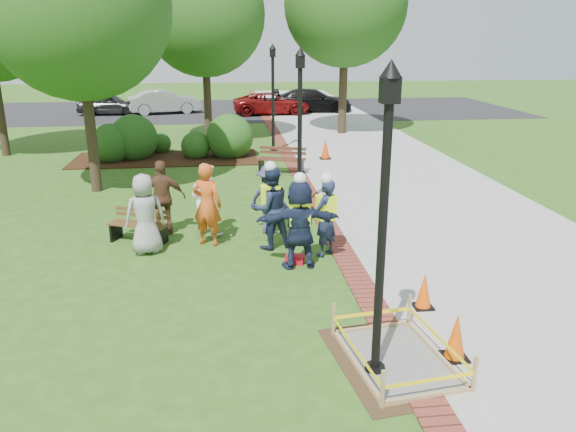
{
  "coord_description": "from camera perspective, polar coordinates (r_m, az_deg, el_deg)",
  "views": [
    {
      "loc": [
        -0.75,
        -9.68,
        4.51
      ],
      "look_at": [
        0.5,
        1.2,
        1.0
      ],
      "focal_mm": 35.0,
      "sensor_mm": 36.0,
      "label": 1
    }
  ],
  "objects": [
    {
      "name": "ground",
      "position": [
        10.7,
        -1.94,
        -7.16
      ],
      "size": [
        100.0,
        100.0,
        0.0
      ],
      "primitive_type": "plane",
      "color": "#285116",
      "rests_on": "ground"
    },
    {
      "name": "sidewalk",
      "position": [
        20.99,
        9.54,
        5.14
      ],
      "size": [
        6.0,
        60.0,
        0.02
      ],
      "primitive_type": "cube",
      "color": "#9E9E99",
      "rests_on": "ground"
    },
    {
      "name": "brick_edging",
      "position": [
        20.34,
        0.67,
        5.0
      ],
      "size": [
        0.5,
        60.0,
        0.03
      ],
      "primitive_type": "cube",
      "color": "maroon",
      "rests_on": "ground"
    },
    {
      "name": "mulch_bed",
      "position": [
        22.25,
        -12.28,
        5.72
      ],
      "size": [
        7.0,
        3.0,
        0.05
      ],
      "primitive_type": "cube",
      "color": "#381E0F",
      "rests_on": "ground"
    },
    {
      "name": "parking_lot",
      "position": [
        36.96,
        -5.44,
        10.68
      ],
      "size": [
        36.0,
        12.0,
        0.01
      ],
      "primitive_type": "cube",
      "color": "black",
      "rests_on": "ground"
    },
    {
      "name": "wet_concrete_pad",
      "position": [
        8.46,
        11.06,
        -12.94
      ],
      "size": [
        2.0,
        2.51,
        0.55
      ],
      "color": "#47331E",
      "rests_on": "ground"
    },
    {
      "name": "bench_near",
      "position": [
        13.31,
        -14.9,
        -1.58
      ],
      "size": [
        1.44,
        0.94,
        0.74
      ],
      "color": "brown",
      "rests_on": "ground"
    },
    {
      "name": "bench_far",
      "position": [
        19.39,
        -0.67,
        5.17
      ],
      "size": [
        1.72,
        1.02,
        0.88
      ],
      "color": "#502B1B",
      "rests_on": "ground"
    },
    {
      "name": "cone_front",
      "position": [
        8.66,
        16.7,
        -11.74
      ],
      "size": [
        0.37,
        0.37,
        0.73
      ],
      "color": "black",
      "rests_on": "ground"
    },
    {
      "name": "cone_back",
      "position": [
        10.03,
        13.65,
        -7.44
      ],
      "size": [
        0.34,
        0.34,
        0.67
      ],
      "color": "black",
      "rests_on": "ground"
    },
    {
      "name": "cone_far",
      "position": [
        21.71,
        3.82,
        6.79
      ],
      "size": [
        0.41,
        0.41,
        0.81
      ],
      "color": "black",
      "rests_on": "ground"
    },
    {
      "name": "toolbox",
      "position": [
        11.7,
        0.71,
        -4.39
      ],
      "size": [
        0.43,
        0.33,
        0.19
      ],
      "primitive_type": "cube",
      "rotation": [
        0.0,
        0.0,
        -0.36
      ],
      "color": "#B80E20",
      "rests_on": "ground"
    },
    {
      "name": "lamp_near",
      "position": [
        7.26,
        9.71,
        1.29
      ],
      "size": [
        0.28,
        0.28,
        4.26
      ],
      "color": "black",
      "rests_on": "ground"
    },
    {
      "name": "lamp_mid",
      "position": [
        14.95,
        1.21,
        9.96
      ],
      "size": [
        0.28,
        0.28,
        4.26
      ],
      "color": "black",
      "rests_on": "ground"
    },
    {
      "name": "lamp_far",
      "position": [
        22.86,
        -1.54,
        12.66
      ],
      "size": [
        0.28,
        0.28,
        4.26
      ],
      "color": "black",
      "rests_on": "ground"
    },
    {
      "name": "tree_left",
      "position": [
        17.64,
        -20.6,
        19.31
      ],
      "size": [
        5.21,
        5.21,
        7.93
      ],
      "color": "#3D2D1E",
      "rests_on": "ground"
    },
    {
      "name": "tree_back",
      "position": [
        25.64,
        -8.55,
        19.57
      ],
      "size": [
        5.24,
        5.24,
        8.04
      ],
      "color": "#3D2D1E",
      "rests_on": "ground"
    },
    {
      "name": "tree_right",
      "position": [
        27.54,
        5.85,
        20.6
      ],
      "size": [
        5.67,
        5.67,
        8.76
      ],
      "color": "#3D2D1E",
      "rests_on": "ground"
    },
    {
      "name": "shrub_a",
      "position": [
        22.41,
        -17.5,
        5.33
      ],
      "size": [
        1.54,
        1.54,
        1.54
      ],
      "primitive_type": "sphere",
      "color": "#1D4E16",
      "rests_on": "ground"
    },
    {
      "name": "shrub_b",
      "position": [
        22.69,
        -15.27,
        5.67
      ],
      "size": [
        1.84,
        1.84,
        1.84
      ],
      "primitive_type": "sphere",
      "color": "#1D4E16",
      "rests_on": "ground"
    },
    {
      "name": "shrub_c",
      "position": [
        22.21,
        -9.31,
        5.81
      ],
      "size": [
        1.12,
        1.12,
        1.12
      ],
      "primitive_type": "sphere",
      "color": "#1D4E16",
      "rests_on": "ground"
    },
    {
      "name": "shrub_d",
      "position": [
        22.26,
        -5.89,
        5.98
      ],
      "size": [
        1.83,
        1.83,
        1.83
      ],
      "primitive_type": "sphere",
      "color": "#1D4E16",
      "rests_on": "ground"
    },
    {
      "name": "shrub_e",
      "position": [
        23.59,
        -12.82,
        6.3
      ],
      "size": [
        0.89,
        0.89,
        0.89
      ],
      "primitive_type": "sphere",
      "color": "#1D4E16",
      "rests_on": "ground"
    },
    {
      "name": "casual_person_a",
      "position": [
        12.4,
        -14.33,
        0.17
      ],
      "size": [
        0.64,
        0.51,
        1.76
      ],
      "color": "gray",
      "rests_on": "ground"
    },
    {
      "name": "casual_person_b",
      "position": [
        12.61,
        -8.21,
        1.14
      ],
      "size": [
        0.71,
        0.6,
        1.88
      ],
      "color": "#CD4F18",
      "rests_on": "ground"
    },
    {
      "name": "casual_person_c",
      "position": [
        13.33,
        -8.3,
        1.69
      ],
      "size": [
        0.65,
        0.61,
        1.72
      ],
      "color": "white",
      "rests_on": "ground"
    },
    {
      "name": "casual_person_d",
      "position": [
        13.52,
        -12.58,
        1.81
      ],
      "size": [
        0.59,
        0.39,
        1.78
      ],
      "color": "brown",
      "rests_on": "ground"
    },
    {
      "name": "casual_person_e",
      "position": [
        13.28,
        -1.87,
        1.69
      ],
      "size": [
        0.63,
        0.59,
        1.67
      ],
      "color": "#35345C",
      "rests_on": "ground"
    },
    {
      "name": "hivis_worker_a",
      "position": [
        11.23,
        1.18,
        -0.55
      ],
      "size": [
        0.61,
        0.41,
        1.99
      ],
      "color": "#1B2248",
      "rests_on": "ground"
    },
    {
      "name": "hivis_worker_b",
      "position": [
        11.89,
        3.84,
        0.09
      ],
      "size": [
        0.63,
        0.62,
        1.82
      ],
      "color": "#1D1D4B",
      "rests_on": "ground"
    },
    {
      "name": "hivis_worker_c",
      "position": [
        12.29,
        -1.77,
        1.04
      ],
      "size": [
        0.67,
        0.54,
        1.98
      ],
      "color": "#1D2C4B",
      "rests_on": "ground"
    },
    {
      "name": "parked_car_a",
      "position": [
        36.11,
        -17.55,
        9.78
      ],
      "size": [
        2.03,
        4.35,
        1.39
      ],
      "primitive_type": "imported",
      "rotation": [
        0.0,
        0.0,
        1.53
      ],
      "color": "#262628",
      "rests_on": "ground"
    },
    {
      "name": "parked_car_b",
      "position": [
        35.84,
        -12.39,
        10.13
      ],
      "size": [
        3.19,
        5.13,
        1.55
      ],
      "primitive_type": "imported",
      "rotation": [
        0.0,
        0.0,
        1.82
      ],
      "color": "#B1B2B6",
      "rests_on": "ground"
    },
    {
      "name": "parked_car_c",
      "position": [
        34.73,
        -1.64,
        10.29
      ],
      "size": [
        2.11,
        4.43,
        1.41
      ],
      "primitive_type": "imported",
      "rotation": [
        0.0,
        0.0,
        1.62
      ],
      "color": "maroon",
      "rests_on": "ground"
    },
    {
      "name": "parked_car_d",
      "position": [
        35.95,
        2.51,
        10.54
      ],
      "size": [
        2.42,
        4.87,
        1.54
      ],
      "primitive_type": "imported",
      "rotation": [
        0.0,
        0.0,
        1.49
      ],
      "color": "black",
      "rests_on": "ground"
    }
  ]
}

